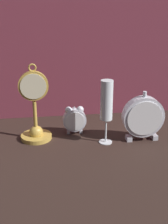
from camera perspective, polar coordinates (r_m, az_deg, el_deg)
name	(u,v)px	position (r m, az deg, el deg)	size (l,w,h in m)	color
ground_plane	(87,147)	(1.15, 0.55, -6.36)	(4.00, 4.00, 0.00)	black
fabric_backdrop_drape	(76,53)	(1.37, -1.43, 10.70)	(1.30, 0.01, 0.57)	brown
pocket_watch_on_stand	(35,116)	(1.19, -8.93, -0.66)	(0.12, 0.12, 0.29)	gold
alarm_clock_twin_bell	(75,119)	(1.23, -1.75, -1.24)	(0.09, 0.03, 0.11)	silver
mantel_clock_silver	(143,117)	(1.18, 10.78, -0.92)	(0.16, 0.04, 0.19)	silver
champagne_flute	(107,104)	(1.13, 4.14, 1.47)	(0.05, 0.05, 0.24)	silver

